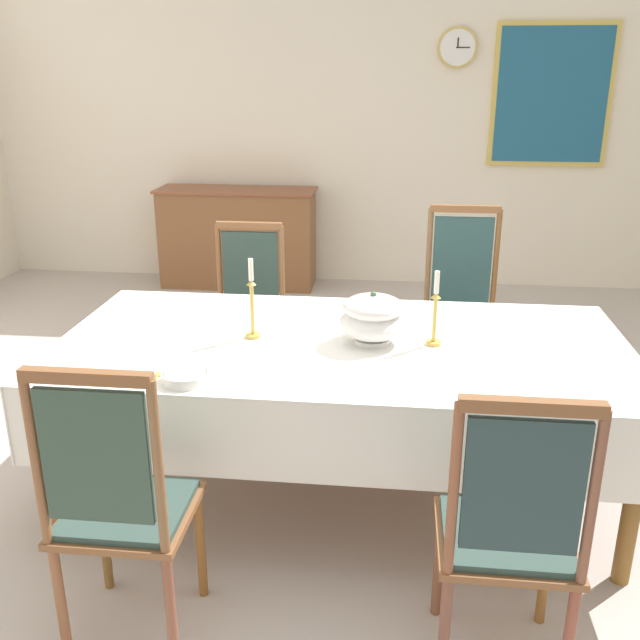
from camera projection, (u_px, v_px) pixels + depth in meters
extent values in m
cube|color=#BBB0A8|center=(345.00, 464.00, 3.67)|extent=(7.15, 6.69, 0.04)
cube|color=silver|center=(376.00, 110.00, 6.30)|extent=(7.15, 0.08, 3.16)
cylinder|color=brown|center=(52.00, 465.00, 2.92)|extent=(0.07, 0.07, 0.74)
cylinder|color=brown|center=(633.00, 501.00, 2.68)|extent=(0.07, 0.07, 0.74)
cylinder|color=brown|center=(140.00, 366.00, 3.89)|extent=(0.07, 0.07, 0.74)
cylinder|color=brown|center=(572.00, 386.00, 3.65)|extent=(0.07, 0.07, 0.74)
cube|color=brown|center=(342.00, 356.00, 3.17)|extent=(2.40, 1.12, 0.08)
cube|color=brown|center=(342.00, 345.00, 3.15)|extent=(2.52, 1.24, 0.03)
cube|color=white|center=(342.00, 341.00, 3.15)|extent=(2.54, 1.26, 0.00)
cube|color=white|center=(328.00, 445.00, 2.63)|extent=(2.54, 0.00, 0.35)
cube|color=white|center=(351.00, 330.00, 3.79)|extent=(2.54, 0.00, 0.35)
cube|color=white|center=(77.00, 365.00, 3.34)|extent=(0.00, 1.26, 0.35)
cube|color=white|center=(629.00, 390.00, 3.07)|extent=(0.00, 1.26, 0.35)
cylinder|color=brown|center=(104.00, 537.00, 2.69)|extent=(0.04, 0.04, 0.46)
cylinder|color=brown|center=(201.00, 544.00, 2.65)|extent=(0.04, 0.04, 0.46)
cylinder|color=brown|center=(61.00, 604.00, 2.35)|extent=(0.04, 0.04, 0.46)
cylinder|color=brown|center=(171.00, 613.00, 2.31)|extent=(0.04, 0.04, 0.46)
cube|color=brown|center=(129.00, 514.00, 2.42)|extent=(0.44, 0.42, 0.03)
cube|color=#314640|center=(128.00, 508.00, 2.41)|extent=(0.40, 0.38, 0.02)
cylinder|color=brown|center=(36.00, 462.00, 2.16)|extent=(0.03, 0.03, 0.59)
cylinder|color=brown|center=(158.00, 469.00, 2.12)|extent=(0.03, 0.03, 0.59)
cube|color=#364C40|center=(95.00, 457.00, 2.13)|extent=(0.34, 0.02, 0.45)
cube|color=brown|center=(86.00, 377.00, 2.04)|extent=(0.40, 0.04, 0.04)
cylinder|color=brown|center=(272.00, 376.00, 4.11)|extent=(0.04, 0.04, 0.46)
cylinder|color=brown|center=(209.00, 373.00, 4.15)|extent=(0.04, 0.04, 0.46)
cylinder|color=brown|center=(282.00, 353.00, 4.44)|extent=(0.04, 0.04, 0.46)
cylinder|color=brown|center=(224.00, 350.00, 4.48)|extent=(0.04, 0.04, 0.46)
cube|color=brown|center=(246.00, 325.00, 4.21)|extent=(0.44, 0.42, 0.03)
cube|color=#314640|center=(245.00, 321.00, 4.21)|extent=(0.40, 0.38, 0.02)
cylinder|color=brown|center=(282.00, 271.00, 4.27)|extent=(0.03, 0.03, 0.55)
cylinder|color=brown|center=(219.00, 269.00, 4.32)|extent=(0.03, 0.03, 0.55)
cube|color=#2E413B|center=(250.00, 266.00, 4.29)|extent=(0.34, 0.02, 0.42)
cube|color=brown|center=(249.00, 225.00, 4.20)|extent=(0.40, 0.04, 0.04)
cylinder|color=brown|center=(439.00, 561.00, 2.56)|extent=(0.04, 0.04, 0.46)
cylinder|color=brown|center=(546.00, 569.00, 2.52)|extent=(0.04, 0.04, 0.46)
cylinder|color=brown|center=(444.00, 636.00, 2.22)|extent=(0.04, 0.04, 0.46)
cube|color=brown|center=(504.00, 540.00, 2.29)|extent=(0.44, 0.42, 0.03)
cube|color=#314640|center=(505.00, 534.00, 2.28)|extent=(0.40, 0.38, 0.02)
cylinder|color=brown|center=(453.00, 491.00, 2.03)|extent=(0.03, 0.03, 0.57)
cylinder|color=brown|center=(593.00, 500.00, 1.99)|extent=(0.03, 0.03, 0.57)
cube|color=#2C3F40|center=(523.00, 487.00, 2.00)|extent=(0.34, 0.02, 0.43)
cube|color=brown|center=(533.00, 406.00, 1.91)|extent=(0.40, 0.04, 0.04)
cylinder|color=brown|center=(494.00, 386.00, 3.97)|extent=(0.04, 0.04, 0.46)
cylinder|color=brown|center=(426.00, 383.00, 4.01)|extent=(0.04, 0.04, 0.46)
cylinder|color=brown|center=(487.00, 361.00, 4.31)|extent=(0.04, 0.04, 0.46)
cylinder|color=brown|center=(424.00, 359.00, 4.35)|extent=(0.04, 0.04, 0.46)
cube|color=brown|center=(460.00, 333.00, 4.08)|extent=(0.44, 0.42, 0.03)
cube|color=#314640|center=(460.00, 329.00, 4.07)|extent=(0.40, 0.38, 0.02)
cylinder|color=brown|center=(495.00, 267.00, 4.12)|extent=(0.03, 0.03, 0.68)
cylinder|color=brown|center=(428.00, 265.00, 4.16)|extent=(0.03, 0.03, 0.68)
cube|color=#2A4747|center=(462.00, 261.00, 4.13)|extent=(0.34, 0.02, 0.52)
cube|color=brown|center=(466.00, 209.00, 4.03)|extent=(0.40, 0.04, 0.04)
cylinder|color=white|center=(372.00, 340.00, 3.13)|extent=(0.17, 0.17, 0.02)
ellipsoid|color=white|center=(373.00, 324.00, 3.10)|extent=(0.30, 0.30, 0.14)
ellipsoid|color=white|center=(373.00, 307.00, 3.08)|extent=(0.27, 0.27, 0.11)
sphere|color=#46694C|center=(373.00, 294.00, 3.06)|extent=(0.03, 0.03, 0.03)
cylinder|color=gold|center=(253.00, 335.00, 3.19)|extent=(0.07, 0.07, 0.02)
cylinder|color=gold|center=(252.00, 309.00, 3.15)|extent=(0.02, 0.02, 0.24)
cone|color=gold|center=(251.00, 283.00, 3.10)|extent=(0.04, 0.04, 0.02)
cylinder|color=silver|center=(251.00, 270.00, 3.08)|extent=(0.02, 0.02, 0.10)
cylinder|color=gold|center=(433.00, 343.00, 3.10)|extent=(0.07, 0.07, 0.02)
cylinder|color=gold|center=(435.00, 319.00, 3.07)|extent=(0.02, 0.02, 0.20)
cone|color=gold|center=(436.00, 296.00, 3.03)|extent=(0.04, 0.04, 0.02)
cylinder|color=silver|center=(437.00, 282.00, 3.01)|extent=(0.02, 0.02, 0.10)
cylinder|color=white|center=(375.00, 306.00, 3.54)|extent=(0.18, 0.18, 0.04)
cylinder|color=white|center=(375.00, 305.00, 3.54)|extent=(0.15, 0.15, 0.03)
torus|color=#46694C|center=(375.00, 302.00, 3.53)|extent=(0.18, 0.18, 0.01)
cylinder|color=white|center=(185.00, 377.00, 2.73)|extent=(0.18, 0.18, 0.04)
cylinder|color=white|center=(185.00, 375.00, 2.72)|extent=(0.15, 0.15, 0.03)
torus|color=#46694C|center=(185.00, 373.00, 2.72)|extent=(0.18, 0.18, 0.01)
cube|color=gold|center=(398.00, 313.00, 3.50)|extent=(0.04, 0.14, 0.00)
ellipsoid|color=gold|center=(401.00, 307.00, 3.58)|extent=(0.03, 0.05, 0.01)
cube|color=gold|center=(153.00, 383.00, 2.71)|extent=(0.02, 0.14, 0.00)
ellipsoid|color=gold|center=(159.00, 374.00, 2.79)|extent=(0.03, 0.05, 0.01)
cube|color=brown|center=(238.00, 239.00, 6.51)|extent=(1.40, 0.44, 0.88)
cube|color=brown|center=(236.00, 190.00, 6.36)|extent=(1.44, 0.48, 0.02)
cube|color=brown|center=(279.00, 235.00, 6.68)|extent=(0.59, 0.01, 0.70)
cube|color=brown|center=(208.00, 233.00, 6.76)|extent=(0.59, 0.01, 0.70)
cylinder|color=#D1B251|center=(457.00, 48.00, 5.99)|extent=(0.33, 0.05, 0.33)
cylinder|color=white|center=(458.00, 47.00, 5.96)|extent=(0.30, 0.01, 0.30)
cube|color=black|center=(458.00, 43.00, 5.94)|extent=(0.01, 0.00, 0.08)
cube|color=black|center=(463.00, 47.00, 5.95)|extent=(0.12, 0.00, 0.01)
cube|color=#D1B251|center=(552.00, 95.00, 6.04)|extent=(1.01, 0.04, 1.19)
cube|color=#205A7A|center=(552.00, 96.00, 6.02)|extent=(0.93, 0.01, 1.11)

